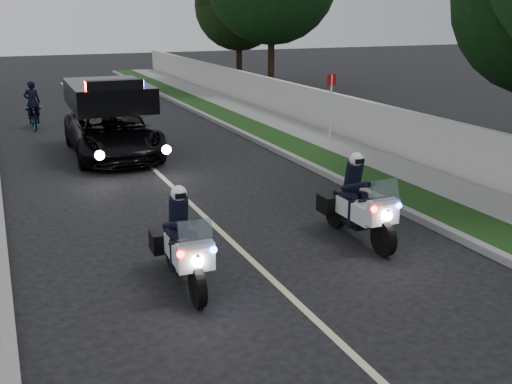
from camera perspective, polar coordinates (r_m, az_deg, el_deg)
curb_right at (r=17.07m, az=5.58°, el=2.22°), size 0.20×60.00×0.15m
grass_verge at (r=17.41m, az=7.61°, el=2.45°), size 1.20×60.00×0.16m
sidewalk_right at (r=18.09m, az=11.16°, el=2.82°), size 1.40×60.00×0.16m
property_wall at (r=18.52m, az=13.85°, el=5.11°), size 0.22×60.00×1.50m
lane_marking at (r=15.59m, az=-7.77°, el=0.48°), size 0.12×50.00×0.01m
police_moto_left at (r=10.17m, az=-6.72°, el=-8.54°), size 0.75×1.96×1.65m
police_moto_right at (r=12.11m, az=9.37°, el=-4.42°), size 0.73×2.04×1.72m
police_suv at (r=19.34m, az=-13.12°, el=3.35°), size 2.56×5.34×2.57m
bicycle at (r=24.67m, az=-19.95°, el=5.61°), size 0.62×1.72×0.89m
cyclist at (r=24.67m, az=-19.95°, el=5.61°), size 0.57×0.39×1.58m
sign_post at (r=20.15m, az=6.86°, el=4.20°), size 0.46×0.46×2.43m
tree_right_d at (r=33.61m, az=1.40°, el=9.30°), size 9.19×9.19×11.56m
tree_right_e at (r=38.38m, az=-1.57°, el=10.22°), size 5.40×5.40×8.81m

